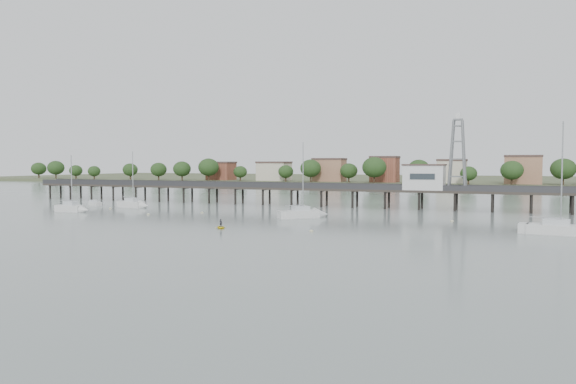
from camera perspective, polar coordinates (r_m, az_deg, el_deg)
name	(u,v)px	position (r m, az deg, el deg)	size (l,w,h in m)	color
ground_plane	(143,241)	(71.32, -14.56, -4.82)	(500.00, 500.00, 0.00)	slate
pier	(309,189)	(124.19, 2.17, 0.33)	(150.00, 5.00, 5.50)	#2D2823
pier_building	(424,177)	(117.94, 13.67, 1.50)	(8.40, 5.40, 5.30)	silver
lattice_tower	(458,155)	(117.14, 16.85, 3.62)	(3.20, 3.20, 15.50)	slate
sailboat_c	(308,214)	(98.02, 2.03, -2.23)	(7.77, 7.53, 13.83)	silver
sailboat_d	(571,230)	(83.14, 26.80, -3.50)	(10.05, 4.03, 15.99)	silver
sailboat_b	(136,205)	(124.01, -15.20, -1.24)	(7.83, 3.26, 12.62)	silver
sailboat_a	(75,209)	(116.62, -20.86, -1.59)	(6.93, 2.05, 11.57)	silver
white_tender	(95,204)	(132.34, -19.03, -1.13)	(3.88, 2.67, 1.39)	silver
yellow_dinghy	(221,228)	(82.50, -6.84, -3.69)	(1.67, 0.48, 2.34)	yellow
dinghy_occupant	(221,228)	(82.50, -6.84, -3.69)	(0.42, 1.14, 0.27)	black
mooring_buoys	(279,219)	(95.02, -0.92, -2.74)	(87.45, 21.55, 0.39)	beige
far_shore	(428,179)	(299.29, 14.03, 1.26)	(500.00, 170.00, 10.40)	#475133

